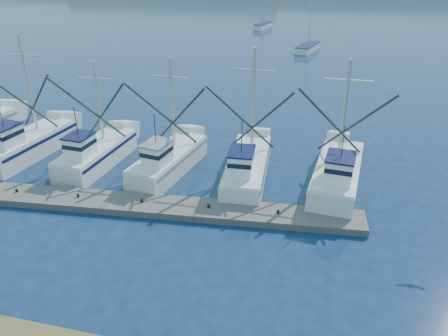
% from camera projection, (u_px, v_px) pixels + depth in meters
% --- Properties ---
extents(ground, '(500.00, 500.00, 0.00)m').
position_uv_depth(ground, '(208.00, 288.00, 19.84)').
color(ground, '#0D233D').
rests_on(ground, ground).
extents(floating_dock, '(31.81, 4.90, 0.42)m').
position_uv_depth(floating_dock, '(94.00, 201.00, 26.26)').
color(floating_dock, '#615C57').
rests_on(floating_dock, ground).
extents(trawler_fleet, '(32.01, 9.01, 8.84)m').
position_uv_depth(trawler_fleet, '(122.00, 154.00, 30.48)').
color(trawler_fleet, silver).
rests_on(trawler_fleet, ground).
extents(sailboat_near, '(3.38, 6.77, 8.10)m').
position_uv_depth(sailboat_near, '(308.00, 48.00, 65.86)').
color(sailboat_near, silver).
rests_on(sailboat_near, ground).
extents(sailboat_far, '(2.98, 6.40, 8.10)m').
position_uv_depth(sailboat_far, '(263.00, 26.00, 84.89)').
color(sailboat_far, silver).
rests_on(sailboat_far, ground).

